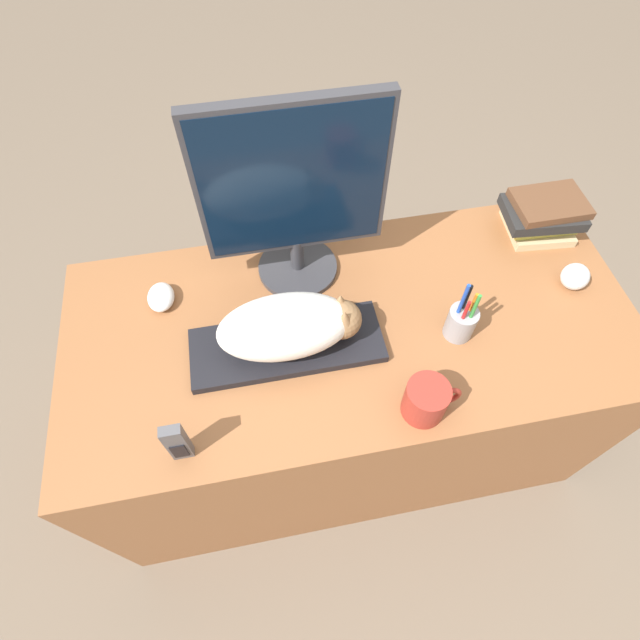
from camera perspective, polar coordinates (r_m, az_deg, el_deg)
ground_plane at (r=1.84m, az=4.98°, el=-21.95°), size 12.00×12.00×0.00m
desk at (r=1.60m, az=3.05°, el=-7.51°), size 1.48×0.68×0.72m
keyboard at (r=1.23m, az=-3.80°, el=-2.92°), size 0.47×0.17×0.02m
cat at (r=1.16m, az=-3.29°, el=-0.66°), size 0.34×0.16×0.15m
monitor at (r=1.18m, az=-3.04°, el=14.38°), size 0.44×0.22×0.51m
computer_mouse at (r=1.37m, az=-17.72°, el=2.52°), size 0.07×0.09×0.04m
coffee_mug at (r=1.15m, az=12.09°, el=-8.93°), size 0.13×0.10×0.10m
pen_cup at (r=1.27m, az=15.84°, el=-0.17°), size 0.07×0.07×0.19m
baseball at (r=1.49m, az=27.13°, el=4.44°), size 0.07×0.07×0.07m
phone at (r=1.11m, az=-16.01°, el=-13.34°), size 0.04×0.03×0.14m
book_stack at (r=1.57m, az=24.08°, el=10.87°), size 0.22×0.18×0.12m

